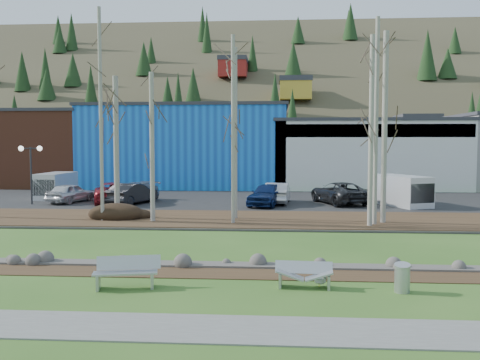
# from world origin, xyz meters

# --- Properties ---
(ground) EXTENTS (200.00, 200.00, 0.00)m
(ground) POSITION_xyz_m (0.00, 0.00, 0.00)
(ground) COLOR #2F591C
(ground) RESTS_ON ground
(footpath) EXTENTS (80.00, 2.00, 0.04)m
(footpath) POSITION_xyz_m (0.00, -3.50, 0.02)
(footpath) COLOR #60605C
(footpath) RESTS_ON ground
(dirt_strip) EXTENTS (80.00, 1.80, 0.03)m
(dirt_strip) POSITION_xyz_m (0.00, 2.10, 0.01)
(dirt_strip) COLOR #382616
(dirt_strip) RESTS_ON ground
(near_bank_rocks) EXTENTS (80.00, 0.80, 0.50)m
(near_bank_rocks) POSITION_xyz_m (0.00, 3.10, 0.00)
(near_bank_rocks) COLOR #47423D
(near_bank_rocks) RESTS_ON ground
(river) EXTENTS (80.00, 8.00, 0.90)m
(river) POSITION_xyz_m (0.00, 7.20, 0.00)
(river) COLOR black
(river) RESTS_ON ground
(far_bank_rocks) EXTENTS (80.00, 0.80, 0.46)m
(far_bank_rocks) POSITION_xyz_m (0.00, 11.30, 0.00)
(far_bank_rocks) COLOR #47423D
(far_bank_rocks) RESTS_ON ground
(far_bank) EXTENTS (80.00, 7.00, 0.15)m
(far_bank) POSITION_xyz_m (0.00, 14.50, 0.07)
(far_bank) COLOR #382616
(far_bank) RESTS_ON ground
(parking_lot) EXTENTS (80.00, 14.00, 0.14)m
(parking_lot) POSITION_xyz_m (0.00, 25.00, 0.07)
(parking_lot) COLOR black
(parking_lot) RESTS_ON ground
(building_brick) EXTENTS (16.32, 12.24, 7.80)m
(building_brick) POSITION_xyz_m (-24.00, 39.00, 3.91)
(building_brick) COLOR brown
(building_brick) RESTS_ON ground
(building_blue) EXTENTS (20.40, 12.24, 8.30)m
(building_blue) POSITION_xyz_m (-6.00, 39.00, 4.16)
(building_blue) COLOR #1650B4
(building_blue) RESTS_ON ground
(building_white) EXTENTS (18.36, 12.24, 6.80)m
(building_white) POSITION_xyz_m (12.00, 38.98, 3.41)
(building_white) COLOR silver
(building_white) RESTS_ON ground
(hillside) EXTENTS (160.00, 72.00, 35.00)m
(hillside) POSITION_xyz_m (0.00, 84.00, 17.50)
(hillside) COLOR #36301E
(hillside) RESTS_ON ground
(bench_intact) EXTENTS (2.04, 0.99, 0.98)m
(bench_intact) POSITION_xyz_m (-1.39, 0.00, 0.49)
(bench_intact) COLOR #A6A9AB
(bench_intact) RESTS_ON ground
(bench_damaged) EXTENTS (1.81, 0.70, 0.79)m
(bench_damaged) POSITION_xyz_m (4.13, 0.46, 0.40)
(bench_damaged) COLOR #A6A9AB
(bench_damaged) RESTS_ON ground
(litter_bin) EXTENTS (0.55, 0.55, 0.80)m
(litter_bin) POSITION_xyz_m (7.05, 0.12, 0.40)
(litter_bin) COLOR #A6A9AB
(litter_bin) RESTS_ON ground
(seagull) EXTENTS (0.43, 0.20, 0.31)m
(seagull) POSITION_xyz_m (4.65, 0.62, 0.17)
(seagull) COLOR gold
(seagull) RESTS_ON ground
(dirt_mound) EXTENTS (3.23, 2.28, 0.63)m
(dirt_mound) POSITION_xyz_m (-6.08, 14.11, 0.47)
(dirt_mound) COLOR black
(dirt_mound) RESTS_ON far_bank
(birch_1) EXTENTS (0.31, 0.31, 8.22)m
(birch_1) POSITION_xyz_m (-6.14, 14.59, 4.26)
(birch_1) COLOR #ADAA9B
(birch_1) RESTS_ON far_bank
(birch_2) EXTENTS (0.20, 0.20, 11.81)m
(birch_2) POSITION_xyz_m (-6.57, 13.20, 6.06)
(birch_2) COLOR #ADAA9B
(birch_2) RESTS_ON far_bank
(birch_3) EXTENTS (0.26, 0.26, 8.24)m
(birch_3) POSITION_xyz_m (-3.67, 13.13, 4.27)
(birch_3) COLOR #ADAA9B
(birch_3) RESTS_ON far_bank
(birch_4) EXTENTS (0.21, 0.21, 9.76)m
(birch_4) POSITION_xyz_m (0.85, 14.57, 5.03)
(birch_4) COLOR #ADAA9B
(birch_4) RESTS_ON far_bank
(birch_5) EXTENTS (0.20, 0.20, 10.12)m
(birch_5) POSITION_xyz_m (0.86, 12.78, 5.21)
(birch_5) COLOR #ADAA9B
(birch_5) RESTS_ON far_bank
(birch_6) EXTENTS (0.30, 0.30, 10.35)m
(birch_6) POSITION_xyz_m (9.05, 13.54, 5.33)
(birch_6) COLOR #ADAA9B
(birch_6) RESTS_ON far_bank
(birch_7) EXTENTS (0.26, 0.26, 9.93)m
(birch_7) POSITION_xyz_m (8.13, 12.32, 5.11)
(birch_7) COLOR #ADAA9B
(birch_7) RESTS_ON far_bank
(birch_8) EXTENTS (0.23, 0.23, 10.95)m
(birch_8) POSITION_xyz_m (8.47, 12.85, 5.63)
(birch_8) COLOR #ADAA9B
(birch_8) RESTS_ON far_bank
(street_lamp) EXTENTS (1.48, 0.86, 4.15)m
(street_lamp) POSITION_xyz_m (-14.18, 20.54, 3.41)
(street_lamp) COLOR #262628
(street_lamp) RESTS_ON parking_lot
(car_0) EXTENTS (2.72, 4.43, 1.41)m
(car_0) POSITION_xyz_m (-11.86, 21.84, 0.84)
(car_0) COLOR silver
(car_0) RESTS_ON parking_lot
(car_1) EXTENTS (2.90, 4.81, 1.50)m
(car_1) POSITION_xyz_m (-7.07, 21.22, 0.89)
(car_1) COLOR black
(car_1) RESTS_ON parking_lot
(car_2) EXTENTS (4.11, 5.92, 1.50)m
(car_2) POSITION_xyz_m (-8.80, 21.97, 0.89)
(car_2) COLOR maroon
(car_2) RESTS_ON parking_lot
(car_3) EXTENTS (3.61, 5.27, 1.42)m
(car_3) POSITION_xyz_m (-7.39, 22.46, 0.85)
(car_3) COLOR gray
(car_3) RESTS_ON parking_lot
(car_4) EXTENTS (3.11, 5.01, 1.59)m
(car_4) POSITION_xyz_m (2.57, 20.85, 0.94)
(car_4) COLOR #0F214E
(car_4) RESTS_ON parking_lot
(car_5) EXTENTS (1.95, 4.69, 1.51)m
(car_5) POSITION_xyz_m (3.25, 22.33, 0.89)
(car_5) COLOR #B3B3B5
(car_5) RESTS_ON parking_lot
(car_6) EXTENTS (4.33, 6.15, 1.56)m
(car_6) POSITION_xyz_m (7.67, 22.46, 0.92)
(car_6) COLOR #28292B
(car_6) RESTS_ON parking_lot
(van_white) EXTENTS (3.77, 5.16, 2.08)m
(van_white) POSITION_xyz_m (11.89, 21.62, 1.18)
(van_white) COLOR silver
(van_white) RESTS_ON parking_lot
(van_grey) EXTENTS (1.93, 4.56, 1.99)m
(van_grey) POSITION_xyz_m (-14.28, 24.71, 1.13)
(van_grey) COLOR silver
(van_grey) RESTS_ON parking_lot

